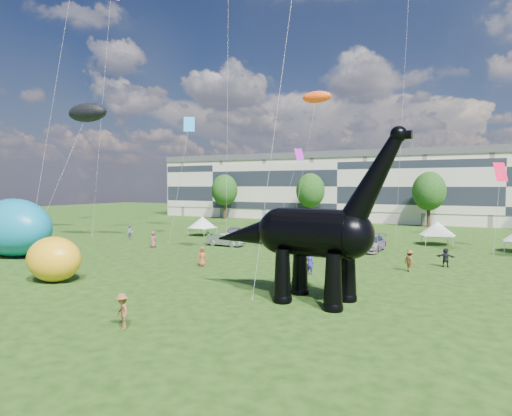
% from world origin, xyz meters
% --- Properties ---
extents(ground, '(220.00, 220.00, 0.00)m').
position_xyz_m(ground, '(0.00, 0.00, 0.00)').
color(ground, '#16330C').
rests_on(ground, ground).
extents(terrace_row, '(78.00, 11.00, 12.00)m').
position_xyz_m(terrace_row, '(-8.00, 62.00, 6.00)').
color(terrace_row, beige).
rests_on(terrace_row, ground).
extents(tree_far_left, '(5.20, 5.20, 9.44)m').
position_xyz_m(tree_far_left, '(-30.00, 53.00, 6.29)').
color(tree_far_left, '#382314').
rests_on(tree_far_left, ground).
extents(tree_mid_left, '(5.20, 5.20, 9.44)m').
position_xyz_m(tree_mid_left, '(-12.00, 53.00, 6.29)').
color(tree_mid_left, '#382314').
rests_on(tree_mid_left, ground).
extents(tree_mid_right, '(5.20, 5.20, 9.44)m').
position_xyz_m(tree_mid_right, '(8.00, 53.00, 6.29)').
color(tree_mid_right, '#382314').
rests_on(tree_mid_right, ground).
extents(dinosaur_sculpture, '(12.39, 3.68, 10.10)m').
position_xyz_m(dinosaur_sculpture, '(5.31, 2.68, 3.81)').
color(dinosaur_sculpture, black).
rests_on(dinosaur_sculpture, ground).
extents(car_silver, '(3.07, 5.00, 1.59)m').
position_xyz_m(car_silver, '(-12.36, 25.40, 0.80)').
color(car_silver, '#A9A9AD').
rests_on(car_silver, ground).
extents(car_grey, '(4.28, 1.56, 1.40)m').
position_xyz_m(car_grey, '(-10.29, 19.93, 0.70)').
color(car_grey, gray).
rests_on(car_grey, ground).
extents(car_white, '(6.26, 4.26, 1.59)m').
position_xyz_m(car_white, '(-5.75, 27.75, 0.80)').
color(car_white, white).
rests_on(car_white, ground).
extents(car_dark, '(2.48, 5.57, 1.59)m').
position_xyz_m(car_dark, '(4.85, 23.36, 0.79)').
color(car_dark, '#595960').
rests_on(car_dark, ground).
extents(gazebo_near, '(4.56, 4.56, 2.66)m').
position_xyz_m(gazebo_near, '(10.61, 31.14, 1.87)').
color(gazebo_near, silver).
rests_on(gazebo_near, ground).
extents(gazebo_left, '(4.04, 4.04, 2.56)m').
position_xyz_m(gazebo_left, '(-18.03, 26.98, 1.80)').
color(gazebo_left, silver).
rests_on(gazebo_left, ground).
extents(inflatable_teal, '(9.23, 6.27, 5.47)m').
position_xyz_m(inflatable_teal, '(-24.65, 5.12, 2.73)').
color(inflatable_teal, '#0D799F').
rests_on(inflatable_teal, ground).
extents(inflatable_yellow, '(4.10, 3.16, 3.14)m').
position_xyz_m(inflatable_yellow, '(-12.07, -0.53, 1.57)').
color(inflatable_yellow, '#F1A919').
rests_on(inflatable_yellow, ground).
extents(visitors, '(50.28, 37.26, 1.78)m').
position_xyz_m(visitors, '(-2.34, 14.48, 0.85)').
color(visitors, brown).
rests_on(visitors, ground).
extents(kites, '(64.27, 39.71, 28.90)m').
position_xyz_m(kites, '(-6.80, 21.09, 19.92)').
color(kites, red).
rests_on(kites, ground).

